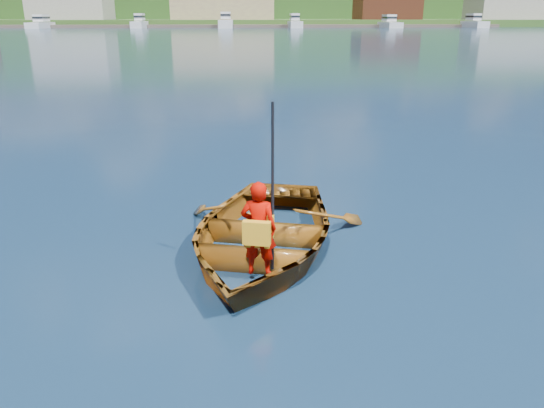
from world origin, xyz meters
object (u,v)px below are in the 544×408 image
marina_yachts (226,23)px  rowboat (261,233)px  dock (215,26)px  child_paddler (259,229)px

marina_yachts → rowboat: bearing=-88.2°
rowboat → dock: dock is taller
child_paddler → dock: (-7.74, 147.91, -0.31)m
dock → marina_yachts: size_ratio=1.12×
rowboat → marina_yachts: 142.43m
rowboat → marina_yachts: (-4.60, 142.35, 1.05)m
rowboat → child_paddler: 1.01m
rowboat → dock: size_ratio=0.03×
child_paddler → dock: child_paddler is taller
marina_yachts → dock: bearing=124.4°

